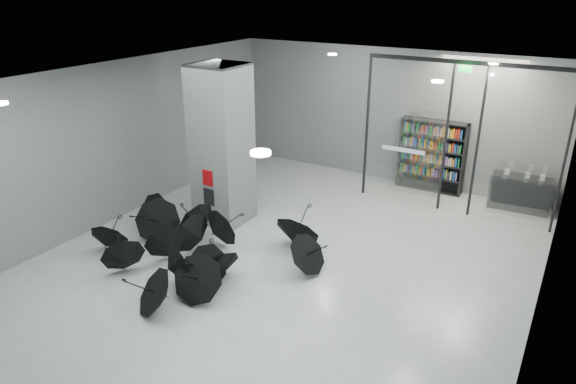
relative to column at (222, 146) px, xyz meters
The scene contains 9 objects.
room 3.31m from the column, 38.66° to the right, with size 14.00×14.02×4.01m.
column is the anchor object (origin of this frame).
fire_cabinet 0.90m from the column, 90.00° to the right, with size 0.28×0.04×0.38m, color #A50A07.
info_panel 1.31m from the column, 90.00° to the right, with size 0.30×0.03×0.42m, color black.
exit_sign 6.18m from the column, 33.96° to the left, with size 0.30×0.06×0.15m, color #0CE533.
glass_partition 6.02m from the column, 35.58° to the left, with size 5.06×0.08×4.00m.
bookshelf 6.26m from the column, 50.16° to the left, with size 1.91×0.38×2.10m, color black, non-canonical shape.
shop_counter 8.10m from the column, 35.28° to the left, with size 1.54×0.62×0.92m, color black.
umbrella_cluster 2.80m from the column, 70.42° to the right, with size 5.33×4.66×1.33m.
Camera 1 is at (5.13, -7.67, 5.80)m, focal length 32.12 mm.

